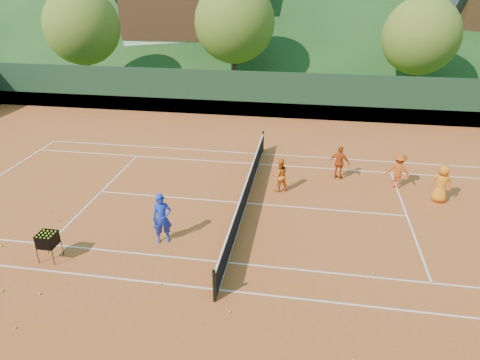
% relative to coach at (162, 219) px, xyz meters
% --- Properties ---
extents(ground, '(400.00, 400.00, 0.00)m').
position_rel_coach_xyz_m(ground, '(2.45, 3.24, -0.94)').
color(ground, '#2C4B17').
rests_on(ground, ground).
extents(clay_court, '(40.00, 24.00, 0.02)m').
position_rel_coach_xyz_m(clay_court, '(2.45, 3.24, -0.93)').
color(clay_court, '#B34E1D').
rests_on(clay_court, ground).
extents(coach, '(0.80, 0.68, 1.85)m').
position_rel_coach_xyz_m(coach, '(0.00, 0.00, 0.00)').
color(coach, '#1A31AC').
rests_on(coach, clay_court).
extents(student_a, '(0.89, 0.81, 1.49)m').
position_rel_coach_xyz_m(student_a, '(3.71, 4.62, -0.18)').
color(student_a, orange).
rests_on(student_a, clay_court).
extents(student_b, '(1.00, 0.67, 1.59)m').
position_rel_coach_xyz_m(student_b, '(6.31, 6.30, -0.13)').
color(student_b, '#CD4612').
rests_on(student_b, clay_court).
extents(student_c, '(0.91, 0.72, 1.63)m').
position_rel_coach_xyz_m(student_c, '(10.34, 4.72, -0.11)').
color(student_c, orange).
rests_on(student_c, clay_court).
extents(student_d, '(1.15, 0.82, 1.61)m').
position_rel_coach_xyz_m(student_d, '(8.81, 5.81, -0.12)').
color(student_d, '#CB4612').
rests_on(student_d, clay_court).
extents(tennis_ball_1, '(0.07, 0.07, 0.07)m').
position_rel_coach_xyz_m(tennis_ball_1, '(-0.07, 0.34, -0.89)').
color(tennis_ball_1, '#AFD723').
rests_on(tennis_ball_1, clay_court).
extents(tennis_ball_2, '(0.07, 0.07, 0.07)m').
position_rel_coach_xyz_m(tennis_ball_2, '(2.46, -1.69, -0.89)').
color(tennis_ball_2, '#AFD723').
rests_on(tennis_ball_2, clay_court).
extents(tennis_ball_3, '(0.07, 0.07, 0.07)m').
position_rel_coach_xyz_m(tennis_ball_3, '(7.12, -0.73, -0.89)').
color(tennis_ball_3, '#AFD723').
rests_on(tennis_ball_3, clay_court).
extents(tennis_ball_4, '(0.07, 0.07, 0.07)m').
position_rel_coach_xyz_m(tennis_ball_4, '(-5.15, 1.23, -0.89)').
color(tennis_ball_4, '#AFD723').
rests_on(tennis_ball_4, clay_court).
extents(tennis_ball_5, '(0.07, 0.07, 0.07)m').
position_rel_coach_xyz_m(tennis_ball_5, '(2.96, -3.15, -0.89)').
color(tennis_ball_5, '#AFD723').
rests_on(tennis_ball_5, clay_court).
extents(tennis_ball_7, '(0.07, 0.07, 0.07)m').
position_rel_coach_xyz_m(tennis_ball_7, '(-2.57, -4.67, -0.89)').
color(tennis_ball_7, '#AFD723').
rests_on(tennis_ball_7, clay_court).
extents(tennis_ball_9, '(0.07, 0.07, 0.07)m').
position_rel_coach_xyz_m(tennis_ball_9, '(0.67, -2.31, -0.89)').
color(tennis_ball_9, '#AFD723').
rests_on(tennis_ball_9, clay_court).
extents(tennis_ball_10, '(0.07, 0.07, 0.07)m').
position_rel_coach_xyz_m(tennis_ball_10, '(-2.72, -3.32, -0.89)').
color(tennis_ball_10, '#AFD723').
rests_on(tennis_ball_10, clay_court).
extents(tennis_ball_12, '(0.07, 0.07, 0.07)m').
position_rel_coach_xyz_m(tennis_ball_12, '(-4.43, 0.67, -0.89)').
color(tennis_ball_12, '#AFD723').
rests_on(tennis_ball_12, clay_court).
extents(tennis_ball_13, '(0.07, 0.07, 0.07)m').
position_rel_coach_xyz_m(tennis_ball_13, '(-4.21, -0.42, -0.89)').
color(tennis_ball_13, '#AFD723').
rests_on(tennis_ball_13, clay_court).
extents(tennis_ball_14, '(0.07, 0.07, 0.07)m').
position_rel_coach_xyz_m(tennis_ball_14, '(-5.48, -1.27, -0.89)').
color(tennis_ball_14, '#AFD723').
rests_on(tennis_ball_14, clay_court).
extents(tennis_ball_15, '(0.07, 0.07, 0.07)m').
position_rel_coach_xyz_m(tennis_ball_15, '(-3.89, -3.40, -0.89)').
color(tennis_ball_15, '#AFD723').
rests_on(tennis_ball_15, clay_court).
extents(tennis_ball_17, '(0.07, 0.07, 0.07)m').
position_rel_coach_xyz_m(tennis_ball_17, '(6.25, -4.29, -0.89)').
color(tennis_ball_17, '#AFD723').
rests_on(tennis_ball_17, clay_court).
extents(court_lines, '(23.83, 11.03, 0.00)m').
position_rel_coach_xyz_m(court_lines, '(2.45, 3.24, -0.92)').
color(court_lines, white).
rests_on(court_lines, clay_court).
extents(tennis_net, '(0.10, 12.07, 1.10)m').
position_rel_coach_xyz_m(tennis_net, '(2.45, 3.24, -0.42)').
color(tennis_net, black).
rests_on(tennis_net, clay_court).
extents(perimeter_fence, '(40.40, 24.24, 3.00)m').
position_rel_coach_xyz_m(perimeter_fence, '(2.45, 3.24, 0.32)').
color(perimeter_fence, '#15301B').
rests_on(perimeter_fence, clay_court).
extents(ball_hopper, '(0.57, 0.57, 1.00)m').
position_rel_coach_xyz_m(ball_hopper, '(-3.34, -1.64, -0.18)').
color(ball_hopper, black).
rests_on(ball_hopper, clay_court).
extents(chalet_left, '(13.80, 9.93, 12.92)m').
position_rel_coach_xyz_m(chalet_left, '(-7.55, 33.24, 4.70)').
color(chalet_left, beige).
rests_on(chalet_left, ground).
extents(chalet_mid, '(12.65, 8.82, 11.45)m').
position_rel_coach_xyz_m(chalet_mid, '(8.45, 37.24, 4.05)').
color(chalet_mid, beige).
rests_on(chalet_mid, ground).
extents(tree_a, '(6.00, 6.00, 7.88)m').
position_rel_coach_xyz_m(tree_a, '(-13.55, 21.24, 3.92)').
color(tree_a, '#3F2A19').
rests_on(tree_a, ground).
extents(tree_b, '(6.40, 6.40, 8.40)m').
position_rel_coach_xyz_m(tree_b, '(-1.55, 23.24, 4.25)').
color(tree_b, '#3C2418').
rests_on(tree_b, ground).
extents(tree_c, '(5.60, 5.60, 7.35)m').
position_rel_coach_xyz_m(tree_c, '(12.45, 22.24, 3.60)').
color(tree_c, '#422B1A').
rests_on(tree_c, ground).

